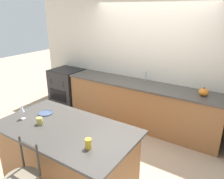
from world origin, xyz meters
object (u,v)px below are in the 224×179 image
at_px(oven_range, 68,87).
at_px(coffee_mug, 40,121).
at_px(wine_glass, 22,109).
at_px(tumbler_cup, 88,144).
at_px(dinner_plate, 45,113).
at_px(pumpkin_decoration, 204,92).

relative_size(oven_range, coffee_mug, 8.32).
bearing_deg(coffee_mug, oven_range, 126.92).
relative_size(wine_glass, tumbler_cup, 1.90).
distance_m(dinner_plate, pumpkin_decoration, 2.67).
relative_size(coffee_mug, pumpkin_decoration, 0.67).
height_order(wine_glass, pumpkin_decoration, wine_glass).
bearing_deg(oven_range, dinner_plate, -52.96).
relative_size(coffee_mug, tumbler_cup, 0.97).
xyz_separation_m(oven_range, pumpkin_decoration, (3.27, 0.02, 0.53)).
height_order(dinner_plate, wine_glass, wine_glass).
xyz_separation_m(wine_glass, coffee_mug, (0.32, 0.03, -0.11)).
xyz_separation_m(oven_range, coffee_mug, (1.67, -2.22, 0.51)).
distance_m(oven_range, pumpkin_decoration, 3.32).
height_order(wine_glass, coffee_mug, wine_glass).
bearing_deg(dinner_plate, coffee_mug, -54.13).
height_order(oven_range, pumpkin_decoration, pumpkin_decoration).
bearing_deg(oven_range, coffee_mug, -53.08).
xyz_separation_m(coffee_mug, tumbler_cup, (0.88, -0.07, 0.01)).
relative_size(dinner_plate, coffee_mug, 1.84).
height_order(tumbler_cup, pumpkin_decoration, pumpkin_decoration).
distance_m(oven_range, wine_glass, 2.69).
bearing_deg(dinner_plate, tumbler_cup, -16.72).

